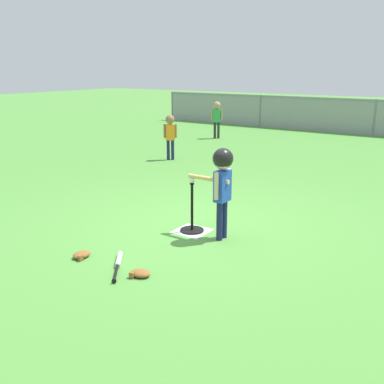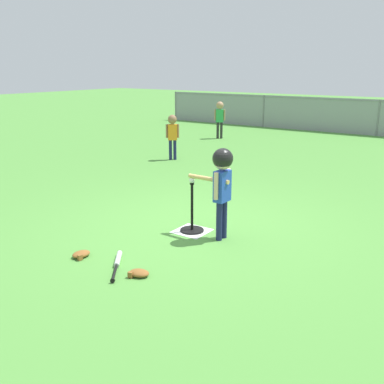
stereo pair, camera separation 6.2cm
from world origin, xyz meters
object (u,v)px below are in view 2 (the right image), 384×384
at_px(glove_near_bats, 81,254).
at_px(spare_bat_silver, 117,262).
at_px(fielder_deep_right, 220,115).
at_px(fielder_near_left, 172,131).
at_px(baseball_on_tee, 192,180).
at_px(batting_tee, 192,224).
at_px(glove_by_plate, 139,273).
at_px(batter_child, 222,175).

bearing_deg(glove_near_bats, spare_bat_silver, 11.02).
xyz_separation_m(fielder_deep_right, glove_near_bats, (3.32, -8.62, -0.69)).
bearing_deg(glove_near_bats, fielder_deep_right, 111.07).
bearing_deg(glove_near_bats, fielder_near_left, 116.15).
distance_m(fielder_near_left, spare_bat_silver, 5.94).
xyz_separation_m(baseball_on_tee, glove_near_bats, (-0.58, -1.44, -0.67)).
distance_m(batting_tee, glove_by_plate, 1.47).
distance_m(batting_tee, glove_near_bats, 1.55).
relative_size(spare_bat_silver, glove_near_bats, 2.55).
distance_m(baseball_on_tee, fielder_near_left, 4.86).
height_order(fielder_near_left, glove_near_bats, fielder_near_left).
relative_size(baseball_on_tee, batter_child, 0.06).
distance_m(fielder_deep_right, fielder_near_left, 3.54).
height_order(fielder_deep_right, glove_by_plate, fielder_deep_right).
relative_size(fielder_deep_right, glove_near_bats, 4.71).
height_order(batting_tee, fielder_deep_right, fielder_deep_right).
relative_size(baseball_on_tee, fielder_near_left, 0.07).
bearing_deg(baseball_on_tee, spare_bat_silver, -94.05).
bearing_deg(glove_near_bats, batter_child, 53.78).
bearing_deg(fielder_near_left, spare_bat_silver, -59.19).
distance_m(baseball_on_tee, fielder_deep_right, 8.17).
height_order(baseball_on_tee, glove_by_plate, baseball_on_tee).
height_order(spare_bat_silver, glove_by_plate, glove_by_plate).
bearing_deg(baseball_on_tee, fielder_deep_right, 118.53).
xyz_separation_m(spare_bat_silver, glove_near_bats, (-0.49, -0.10, 0.01)).
bearing_deg(batter_child, batting_tee, 178.27).
relative_size(batter_child, fielder_near_left, 1.11).
relative_size(baseball_on_tee, fielder_deep_right, 0.07).
relative_size(batting_tee, glove_near_bats, 2.81).
height_order(batting_tee, baseball_on_tee, baseball_on_tee).
xyz_separation_m(batting_tee, batter_child, (0.46, -0.01, 0.74)).
xyz_separation_m(batting_tee, fielder_near_left, (-3.12, 3.72, 0.58)).
distance_m(batter_child, fielder_near_left, 5.18).
relative_size(batter_child, spare_bat_silver, 1.95).
distance_m(spare_bat_silver, glove_by_plate, 0.41).
bearing_deg(glove_by_plate, batter_child, 83.55).
height_order(fielder_near_left, spare_bat_silver, fielder_near_left).
height_order(baseball_on_tee, fielder_near_left, fielder_near_left).
height_order(baseball_on_tee, glove_near_bats, baseball_on_tee).
relative_size(fielder_near_left, spare_bat_silver, 1.75).
relative_size(batting_tee, fielder_deep_right, 0.60).
xyz_separation_m(fielder_deep_right, spare_bat_silver, (3.81, -8.52, -0.69)).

